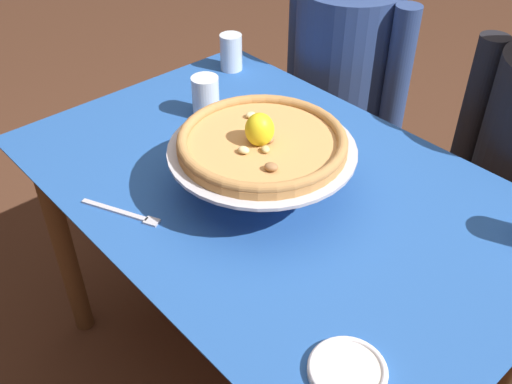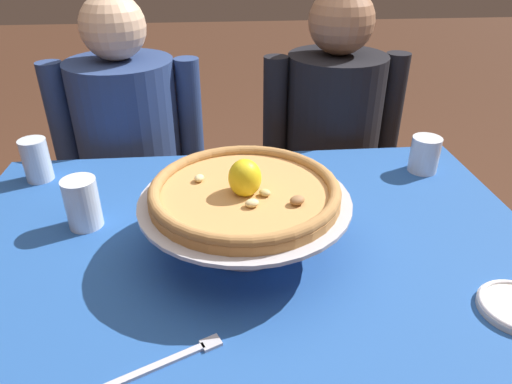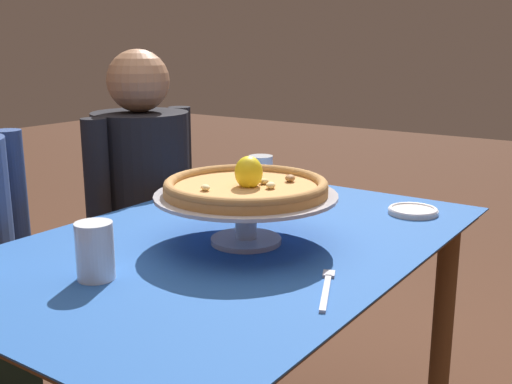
{
  "view_description": "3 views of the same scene",
  "coord_description": "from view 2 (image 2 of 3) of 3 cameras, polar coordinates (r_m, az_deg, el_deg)",
  "views": [
    {
      "loc": [
        0.78,
        -0.76,
        1.6
      ],
      "look_at": [
        0.02,
        -0.08,
        0.78
      ],
      "focal_mm": 40.67,
      "sensor_mm": 36.0,
      "label": 1
    },
    {
      "loc": [
        -0.05,
        -0.83,
        1.34
      ],
      "look_at": [
        0.03,
        0.0,
        0.86
      ],
      "focal_mm": 32.54,
      "sensor_mm": 36.0,
      "label": 2
    },
    {
      "loc": [
        -1.12,
        -0.84,
        1.21
      ],
      "look_at": [
        0.02,
        -0.05,
        0.87
      ],
      "focal_mm": 43.33,
      "sensor_mm": 36.0,
      "label": 3
    }
  ],
  "objects": [
    {
      "name": "dining_table",
      "position": [
        1.09,
        -1.36,
        -10.32
      ],
      "size": [
        1.28,
        0.85,
        0.76
      ],
      "color": "brown",
      "rests_on": "ground"
    },
    {
      "name": "water_glass_back_right",
      "position": [
        1.35,
        19.98,
        4.17
      ],
      "size": [
        0.08,
        0.08,
        0.1
      ],
      "color": "white",
      "rests_on": "dining_table"
    },
    {
      "name": "pizza",
      "position": [
        0.91,
        -1.36,
        0.18
      ],
      "size": [
        0.38,
        0.38,
        0.09
      ],
      "color": "tan",
      "rests_on": "pizza_stand"
    },
    {
      "name": "water_glass_back_left",
      "position": [
        1.35,
        -25.33,
        3.28
      ],
      "size": [
        0.07,
        0.07,
        0.11
      ],
      "color": "silver",
      "rests_on": "dining_table"
    },
    {
      "name": "diner_right",
      "position": [
        1.71,
        8.89,
        2.66
      ],
      "size": [
        0.48,
        0.33,
        1.19
      ],
      "color": "black",
      "rests_on": "ground"
    },
    {
      "name": "water_glass_side_left",
      "position": [
        1.09,
        -20.51,
        -1.57
      ],
      "size": [
        0.08,
        0.08,
        0.12
      ],
      "color": "white",
      "rests_on": "dining_table"
    },
    {
      "name": "dinner_fork",
      "position": [
        0.78,
        -10.57,
        -19.69
      ],
      "size": [
        0.19,
        0.1,
        0.01
      ],
      "color": "#B7B7C1",
      "rests_on": "dining_table"
    },
    {
      "name": "pizza_stand",
      "position": [
        0.94,
        -1.34,
        -2.28
      ],
      "size": [
        0.42,
        0.42,
        0.12
      ],
      "color": "#B7B7C1",
      "rests_on": "dining_table"
    },
    {
      "name": "diner_left",
      "position": [
        1.7,
        -14.66,
        1.89
      ],
      "size": [
        0.5,
        0.35,
        1.18
      ],
      "color": "#1E3833",
      "rests_on": "ground"
    }
  ]
}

